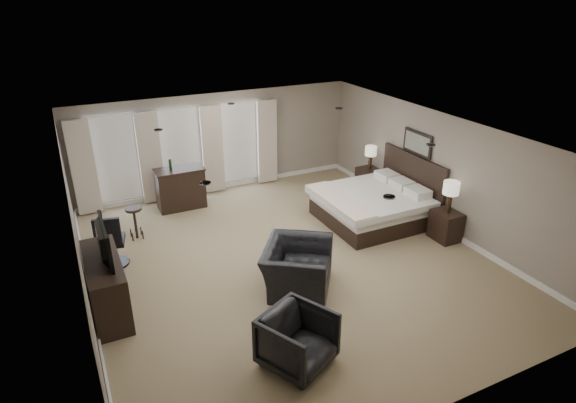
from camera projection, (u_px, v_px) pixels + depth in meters
name	position (u px, v px, depth m)	size (l,w,h in m)	color
room	(288.00, 202.00, 9.20)	(7.60, 8.60, 2.64)	#857454
window_bay	(182.00, 153.00, 12.21)	(5.25, 0.20, 2.30)	silver
bed	(374.00, 192.00, 11.08)	(2.30, 2.20, 1.46)	silver
nightstand_near	(446.00, 226.00, 10.42)	(0.49, 0.60, 0.65)	black
nightstand_far	(369.00, 181.00, 12.79)	(0.50, 0.61, 0.67)	black
lamp_near	(450.00, 197.00, 10.14)	(0.34, 0.34, 0.70)	beige
lamp_far	(370.00, 158.00, 12.52)	(0.30, 0.30, 0.62)	beige
wall_art	(417.00, 143.00, 11.11)	(0.04, 0.96, 0.56)	slate
dresser	(106.00, 285.00, 8.03)	(0.55, 1.72, 1.00)	black
tv	(101.00, 256.00, 7.80)	(1.11, 0.64, 0.15)	black
armchair_near	(297.00, 260.00, 8.61)	(1.32, 0.86, 1.16)	black
armchair_far	(298.00, 338.00, 6.88)	(0.91, 0.85, 0.94)	black
bar_counter	(181.00, 188.00, 11.85)	(1.18, 0.61, 1.03)	black
bar_stool_left	(135.00, 223.00, 10.45)	(0.35, 0.35, 0.73)	black
bar_stool_right	(186.00, 190.00, 11.98)	(0.40, 0.40, 0.85)	black
desk_chair	(111.00, 240.00, 9.35)	(0.57, 0.57, 1.13)	black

